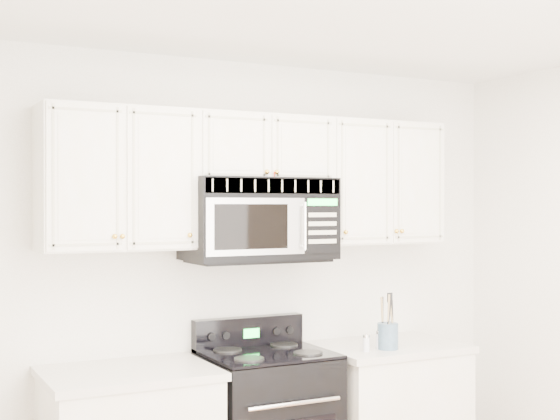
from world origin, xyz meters
TOP-DOWN VIEW (x-y plane):
  - room at (0.00, 0.00)m, footprint 3.51×3.51m
  - upper_cabinets at (0.00, 1.58)m, footprint 2.44×0.37m
  - microwave at (-0.01, 1.54)m, footprint 0.83×0.47m
  - utensil_crock at (0.70, 1.29)m, footprint 0.12×0.12m
  - shaker_salt at (0.55, 1.29)m, footprint 0.04×0.04m
  - shaker_pepper at (0.66, 1.31)m, footprint 0.05×0.05m

SIDE VIEW (x-z plane):
  - shaker_salt at x=0.55m, z-range 0.92..1.02m
  - shaker_pepper at x=0.66m, z-range 0.92..1.03m
  - utensil_crock at x=0.70m, z-range 0.84..1.17m
  - room at x=0.00m, z-range 0.00..2.60m
  - microwave at x=-0.01m, z-range 1.45..1.91m
  - upper_cabinets at x=0.00m, z-range 1.56..2.31m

